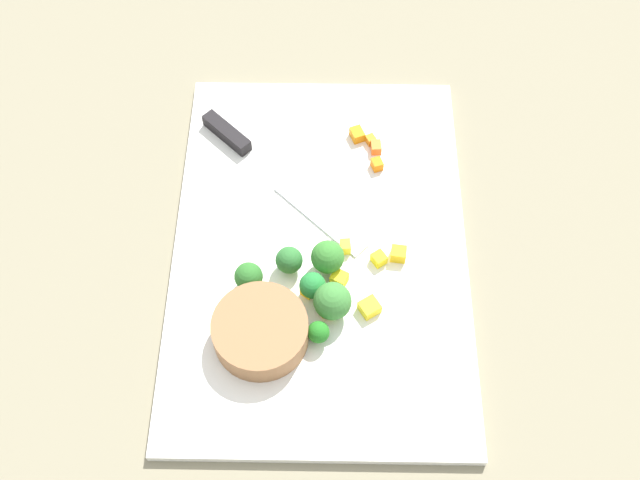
% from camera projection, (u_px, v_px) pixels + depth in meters
% --- Properties ---
extents(ground_plane, '(4.00, 4.00, 0.00)m').
position_uv_depth(ground_plane, '(320.00, 249.00, 0.91)').
color(ground_plane, gray).
extents(cutting_board, '(0.52, 0.35, 0.01)m').
position_uv_depth(cutting_board, '(320.00, 247.00, 0.91)').
color(cutting_board, white).
rests_on(cutting_board, ground_plane).
extents(prep_bowl, '(0.11, 0.11, 0.03)m').
position_uv_depth(prep_bowl, '(260.00, 331.00, 0.82)').
color(prep_bowl, '#966640').
rests_on(prep_bowl, cutting_board).
extents(chef_knife, '(0.22, 0.22, 0.02)m').
position_uv_depth(chef_knife, '(254.00, 156.00, 0.96)').
color(chef_knife, silver).
rests_on(chef_knife, cutting_board).
extents(carrot_dice_0, '(0.02, 0.01, 0.01)m').
position_uv_depth(carrot_dice_0, '(376.00, 147.00, 0.97)').
color(carrot_dice_0, orange).
rests_on(carrot_dice_0, cutting_board).
extents(carrot_dice_1, '(0.02, 0.02, 0.01)m').
position_uv_depth(carrot_dice_1, '(377.00, 164.00, 0.95)').
color(carrot_dice_1, orange).
rests_on(carrot_dice_1, cutting_board).
extents(carrot_dice_2, '(0.02, 0.02, 0.01)m').
position_uv_depth(carrot_dice_2, '(371.00, 140.00, 0.98)').
color(carrot_dice_2, orange).
rests_on(carrot_dice_2, cutting_board).
extents(carrot_dice_3, '(0.02, 0.02, 0.01)m').
position_uv_depth(carrot_dice_3, '(357.00, 134.00, 0.98)').
color(carrot_dice_3, orange).
rests_on(carrot_dice_3, cutting_board).
extents(pepper_dice_0, '(0.02, 0.01, 0.01)m').
position_uv_depth(pepper_dice_0, '(328.00, 312.00, 0.85)').
color(pepper_dice_0, yellow).
rests_on(pepper_dice_0, cutting_board).
extents(pepper_dice_1, '(0.03, 0.03, 0.01)m').
position_uv_depth(pepper_dice_1, '(369.00, 307.00, 0.85)').
color(pepper_dice_1, yellow).
rests_on(pepper_dice_1, cutting_board).
extents(pepper_dice_2, '(0.02, 0.02, 0.01)m').
position_uv_depth(pepper_dice_2, '(309.00, 289.00, 0.86)').
color(pepper_dice_2, yellow).
rests_on(pepper_dice_2, cutting_board).
extents(pepper_dice_3, '(0.02, 0.02, 0.02)m').
position_uv_depth(pepper_dice_3, '(339.00, 279.00, 0.87)').
color(pepper_dice_3, yellow).
rests_on(pepper_dice_3, cutting_board).
extents(pepper_dice_4, '(0.02, 0.01, 0.01)m').
position_uv_depth(pepper_dice_4, '(345.00, 247.00, 0.89)').
color(pepper_dice_4, yellow).
rests_on(pepper_dice_4, cutting_board).
extents(pepper_dice_5, '(0.02, 0.02, 0.01)m').
position_uv_depth(pepper_dice_5, '(379.00, 259.00, 0.88)').
color(pepper_dice_5, yellow).
rests_on(pepper_dice_5, cutting_board).
extents(pepper_dice_6, '(0.02, 0.02, 0.02)m').
position_uv_depth(pepper_dice_6, '(398.00, 254.00, 0.88)').
color(pepper_dice_6, yellow).
rests_on(pepper_dice_6, cutting_board).
extents(broccoli_floret_0, '(0.04, 0.04, 0.05)m').
position_uv_depth(broccoli_floret_0, '(328.00, 257.00, 0.86)').
color(broccoli_floret_0, '#8AAB62').
rests_on(broccoli_floret_0, cutting_board).
extents(broccoli_floret_1, '(0.03, 0.03, 0.04)m').
position_uv_depth(broccoli_floret_1, '(313.00, 286.00, 0.85)').
color(broccoli_floret_1, '#86B866').
rests_on(broccoli_floret_1, cutting_board).
extents(broccoli_floret_2, '(0.04, 0.04, 0.05)m').
position_uv_depth(broccoli_floret_2, '(332.00, 301.00, 0.83)').
color(broccoli_floret_2, '#8AAF58').
rests_on(broccoli_floret_2, cutting_board).
extents(broccoli_floret_3, '(0.03, 0.03, 0.04)m').
position_uv_depth(broccoli_floret_3, '(249.00, 277.00, 0.85)').
color(broccoli_floret_3, '#89BF55').
rests_on(broccoli_floret_3, cutting_board).
extents(broccoli_floret_4, '(0.03, 0.03, 0.03)m').
position_uv_depth(broccoli_floret_4, '(322.00, 332.00, 0.82)').
color(broccoli_floret_4, '#8AC06C').
rests_on(broccoli_floret_4, cutting_board).
extents(broccoli_floret_5, '(0.03, 0.03, 0.04)m').
position_uv_depth(broccoli_floret_5, '(289.00, 260.00, 0.87)').
color(broccoli_floret_5, '#89BF5E').
rests_on(broccoli_floret_5, cutting_board).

